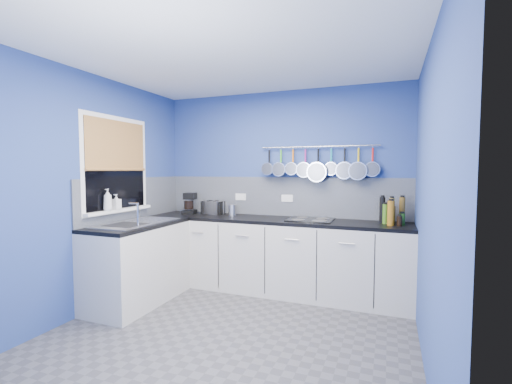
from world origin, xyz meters
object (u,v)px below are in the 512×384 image
Objects in this scene: soap_bottle_b at (116,202)px; coffee_maker at (189,203)px; soap_bottle_a at (108,200)px; toaster at (213,208)px; canister at (232,210)px; hob at (311,220)px; paper_towel at (189,203)px.

soap_bottle_b is 1.06m from coffee_maker.
coffee_maker is (0.33, 1.00, -0.09)m from soap_bottle_b.
soap_bottle_a reaches higher than coffee_maker.
soap_bottle_a is 1.39m from toaster.
canister is at bearing -8.30° from coffee_maker.
hob is at bearing -11.58° from coffee_maker.
soap_bottle_b is 0.64× the size of toaster.
soap_bottle_a reaches higher than soap_bottle_b.
soap_bottle_a is 1.67× the size of canister.
soap_bottle_a is at bearing -150.68° from hob.
toaster is (0.63, 1.09, -0.15)m from soap_bottle_b.
toaster is (0.31, 0.09, -0.06)m from coffee_maker.
paper_towel reaches higher than canister.
toaster is at bearing 59.96° from soap_bottle_b.
soap_bottle_b reaches higher than hob.
coffee_maker reaches higher than canister.
soap_bottle_b is at bearing -153.53° from hob.
paper_towel is 1.70m from hob.
soap_bottle_b is at bearing -105.88° from paper_towel.
paper_towel is (0.29, 1.16, -0.13)m from soap_bottle_a.
soap_bottle_a is 1.21m from paper_towel.
paper_towel is at bearing -153.29° from toaster.
soap_bottle_b is at bearing 90.00° from soap_bottle_a.
paper_towel is 0.66m from canister.
canister reaches higher than hob.
soap_bottle_a reaches higher than paper_towel.
soap_bottle_a is 0.86× the size of paper_towel.
coffee_maker is 0.55× the size of hob.
soap_bottle_a is 1.51m from canister.
toaster reaches higher than canister.
paper_towel is at bearing 178.54° from hob.
soap_bottle_a is 0.46× the size of hob.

